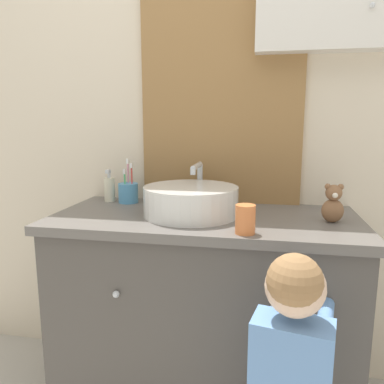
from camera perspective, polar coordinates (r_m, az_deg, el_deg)
name	(u,v)px	position (r m, az deg, el deg)	size (l,w,h in m)	color
wall_back	(221,96)	(1.71, 4.51, 14.33)	(3.20, 0.18, 2.50)	beige
vanity_counter	(204,311)	(1.61, 1.80, -17.63)	(1.18, 0.55, 0.81)	#4C4742
sink_basin	(191,200)	(1.45, -0.12, -1.25)	(0.37, 0.42, 0.19)	silver
toothbrush_holder	(128,192)	(1.71, -9.68, -0.03)	(0.09, 0.09, 0.20)	#4C93C6
soap_dispenser	(110,189)	(1.75, -12.46, 0.47)	(0.05, 0.05, 0.15)	beige
child_figure	(291,381)	(1.13, 14.85, -26.12)	(0.27, 0.40, 0.85)	slate
teddy_bear	(333,204)	(1.44, 20.69, -1.75)	(0.08, 0.07, 0.14)	brown
drinking_cup	(245,219)	(1.22, 8.12, -4.14)	(0.07, 0.07, 0.10)	orange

